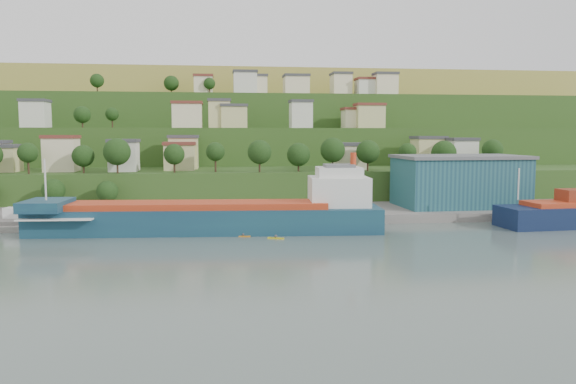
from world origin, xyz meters
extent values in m
plane|color=#4B5B55|center=(0.00, 0.00, 0.00)|extent=(500.00, 500.00, 0.00)
cube|color=slate|center=(20.00, 28.00, 0.00)|extent=(220.00, 26.00, 4.00)
cube|color=slate|center=(-55.00, 22.00, 0.00)|extent=(40.00, 18.00, 2.40)
cube|color=#284719|center=(0.00, 56.00, 0.00)|extent=(260.00, 32.00, 20.00)
cube|color=#284719|center=(0.00, 86.00, 0.00)|extent=(280.00, 32.00, 44.00)
cube|color=#284719|center=(0.00, 116.00, 0.00)|extent=(300.00, 32.00, 70.00)
cube|color=olive|center=(0.00, 190.00, 0.00)|extent=(360.00, 120.00, 96.00)
cube|color=#CDC485|center=(-66.02, 52.72, 13.22)|extent=(9.27, 7.74, 6.44)
cube|color=#3F3F44|center=(-66.02, 52.72, 16.89)|extent=(9.87, 8.34, 0.90)
cube|color=beige|center=(-50.06, 51.97, 14.45)|extent=(8.15, 7.62, 8.90)
cube|color=brown|center=(-50.06, 51.97, 19.35)|extent=(8.75, 8.22, 0.90)
cube|color=silver|center=(-33.58, 51.23, 13.92)|extent=(7.35, 7.94, 7.84)
cube|color=#3F3F44|center=(-33.58, 51.23, 18.29)|extent=(7.95, 8.54, 0.90)
cube|color=#CDC485|center=(-18.84, 54.57, 13.50)|extent=(8.26, 8.88, 7.00)
cube|color=brown|center=(-18.84, 54.57, 17.45)|extent=(8.86, 9.48, 0.90)
cube|color=#CDC485|center=(-18.17, 61.60, 14.46)|extent=(8.18, 8.78, 8.91)
cube|color=#3F3F44|center=(-18.17, 61.60, 19.36)|extent=(8.78, 9.38, 0.90)
cube|color=beige|center=(29.18, 52.02, 13.37)|extent=(8.74, 8.01, 6.73)
cube|color=#3F3F44|center=(29.18, 52.02, 17.18)|extent=(9.34, 8.61, 0.90)
cube|color=#CDC485|center=(56.28, 61.22, 14.29)|extent=(8.83, 8.10, 8.59)
cube|color=#3F3F44|center=(56.28, 61.22, 19.04)|extent=(9.43, 8.70, 0.90)
cube|color=silver|center=(64.05, 54.77, 14.06)|extent=(7.53, 7.68, 8.11)
cube|color=#3F3F44|center=(64.05, 54.77, 18.56)|extent=(8.13, 8.28, 0.90)
cube|color=silver|center=(-66.07, 84.10, 26.14)|extent=(7.67, 7.80, 8.28)
cube|color=#3F3F44|center=(-66.07, 84.10, 30.73)|extent=(8.27, 8.40, 0.90)
cube|color=beige|center=(-17.93, 80.77, 25.86)|extent=(9.35, 8.66, 7.72)
cube|color=brown|center=(-17.93, 80.77, 30.17)|extent=(9.95, 9.26, 0.90)
cube|color=#CDC485|center=(-7.59, 84.10, 26.40)|extent=(7.10, 7.85, 8.80)
cube|color=#3F3F44|center=(-7.59, 84.10, 31.25)|extent=(7.70, 8.45, 0.90)
cube|color=#CDC485|center=(-2.78, 82.98, 25.53)|extent=(8.48, 7.24, 7.06)
cube|color=#3F3F44|center=(-2.78, 82.98, 29.51)|extent=(9.08, 7.84, 0.90)
cube|color=silver|center=(19.83, 84.07, 26.33)|extent=(7.04, 7.93, 8.67)
cube|color=#3F3F44|center=(19.83, 84.07, 31.12)|extent=(7.64, 8.53, 0.90)
cube|color=beige|center=(40.53, 91.58, 25.29)|extent=(8.63, 7.53, 6.58)
cube|color=brown|center=(40.53, 91.58, 29.03)|extent=(9.23, 8.13, 0.90)
cube|color=#CDC485|center=(44.92, 88.46, 25.99)|extent=(9.71, 7.02, 7.98)
cube|color=brown|center=(44.92, 88.46, 30.43)|extent=(10.31, 7.62, 0.90)
cube|color=beige|center=(-13.43, 115.59, 38.46)|extent=(7.04, 7.44, 6.92)
cube|color=brown|center=(-13.43, 115.59, 42.37)|extent=(7.64, 8.04, 0.90)
cube|color=silver|center=(2.34, 110.23, 39.05)|extent=(8.68, 7.12, 8.10)
cube|color=#3F3F44|center=(2.34, 110.23, 43.55)|extent=(9.28, 7.72, 0.90)
cube|color=beige|center=(7.15, 112.93, 38.43)|extent=(7.02, 8.58, 6.86)
cube|color=#3F3F44|center=(7.15, 112.93, 42.31)|extent=(7.62, 9.18, 0.90)
cube|color=beige|center=(21.97, 110.88, 38.46)|extent=(9.30, 8.42, 6.91)
cube|color=#3F3F44|center=(21.97, 110.88, 42.36)|extent=(9.90, 9.02, 0.90)
cube|color=beige|center=(40.68, 116.15, 39.22)|extent=(7.27, 8.86, 8.45)
cube|color=#3F3F44|center=(40.68, 116.15, 43.90)|extent=(7.87, 9.46, 0.90)
cube|color=silver|center=(50.11, 112.86, 38.12)|extent=(7.63, 7.68, 6.25)
cube|color=brown|center=(50.11, 112.86, 41.70)|extent=(8.23, 8.28, 0.90)
cube|color=beige|center=(57.14, 110.49, 39.05)|extent=(8.53, 7.12, 8.10)
cube|color=#3F3F44|center=(57.14, 110.49, 43.55)|extent=(9.13, 7.72, 0.90)
cylinder|color=#382619|center=(-55.91, 43.32, 11.99)|extent=(0.50, 0.50, 3.98)
sphere|color=black|center=(-55.91, 43.32, 15.37)|extent=(5.06, 5.06, 5.06)
cylinder|color=#382619|center=(-42.73, 44.54, 11.44)|extent=(0.50, 0.50, 2.88)
sphere|color=black|center=(-42.73, 44.54, 14.43)|extent=(5.63, 5.63, 5.63)
cylinder|color=#382619|center=(-33.84, 42.33, 11.83)|extent=(0.50, 0.50, 3.65)
sphere|color=black|center=(-33.84, 42.33, 15.56)|extent=(6.92, 6.92, 6.92)
cylinder|color=#382619|center=(-19.56, 43.44, 11.66)|extent=(0.50, 0.50, 3.31)
sphere|color=black|center=(-19.56, 43.44, 14.81)|extent=(5.43, 5.43, 5.43)
cylinder|color=#382619|center=(-8.89, 44.49, 12.02)|extent=(0.50, 0.50, 4.05)
sphere|color=black|center=(-8.89, 44.49, 15.42)|extent=(5.00, 5.00, 5.00)
cylinder|color=#382619|center=(2.70, 42.42, 11.80)|extent=(0.50, 0.50, 3.59)
sphere|color=black|center=(2.70, 42.42, 15.34)|extent=(6.35, 6.35, 6.35)
cylinder|color=#382619|center=(13.34, 44.01, 11.41)|extent=(0.50, 0.50, 2.83)
sphere|color=black|center=(13.34, 44.01, 14.56)|extent=(6.30, 6.30, 6.30)
cylinder|color=#382619|center=(22.81, 44.61, 11.94)|extent=(0.50, 0.50, 3.87)
sphere|color=black|center=(22.81, 44.61, 15.72)|extent=(6.73, 6.73, 6.73)
cylinder|color=#382619|center=(32.36, 43.60, 11.77)|extent=(0.50, 0.50, 3.53)
sphere|color=black|center=(32.36, 43.60, 15.28)|extent=(6.35, 6.35, 6.35)
cylinder|color=#382619|center=(43.64, 43.80, 11.89)|extent=(0.50, 0.50, 3.79)
sphere|color=black|center=(43.64, 43.80, 15.14)|extent=(4.92, 4.92, 4.92)
cylinder|color=#382619|center=(54.90, 45.71, 11.39)|extent=(0.50, 0.50, 2.79)
sphere|color=black|center=(54.90, 45.71, 14.73)|extent=(7.05, 7.05, 7.05)
cylinder|color=#382619|center=(68.79, 44.68, 12.02)|extent=(0.50, 0.50, 4.04)
sphere|color=black|center=(68.79, 44.68, 15.65)|extent=(5.87, 5.87, 5.87)
cylinder|color=#382619|center=(-50.56, 79.32, 23.36)|extent=(0.50, 0.50, 2.72)
sphere|color=black|center=(-50.56, 79.32, 26.17)|extent=(5.27, 5.27, 5.27)
cylinder|color=#382619|center=(-43.33, 90.01, 23.75)|extent=(0.50, 0.50, 3.51)
sphere|color=black|center=(-43.33, 90.01, 26.72)|extent=(4.40, 4.40, 4.40)
cylinder|color=#382619|center=(-26.07, 121.99, 36.70)|extent=(0.50, 0.50, 3.39)
sphere|color=black|center=(-26.07, 121.99, 40.02)|extent=(5.91, 5.91, 5.91)
cylinder|color=#382619|center=(-52.65, 113.76, 36.76)|extent=(0.50, 0.50, 3.53)
sphere|color=black|center=(-52.65, 113.76, 39.93)|extent=(5.12, 5.12, 5.12)
cylinder|color=#382619|center=(-11.07, 111.52, 36.48)|extent=(0.50, 0.50, 2.95)
sphere|color=black|center=(-11.07, 111.52, 39.17)|extent=(4.41, 4.41, 4.41)
cube|color=#132D47|center=(-10.51, 9.06, 1.52)|extent=(71.50, 16.05, 7.09)
cube|color=#B63618|center=(-12.54, 9.06, 5.67)|extent=(53.17, 12.76, 1.22)
cube|color=#132D47|center=(-41.91, 9.06, 6.08)|extent=(8.86, 11.68, 2.03)
cube|color=silver|center=(16.83, 9.06, 8.10)|extent=(12.83, 10.95, 6.08)
cube|color=silver|center=(16.83, 9.06, 12.15)|extent=(9.66, 8.72, 2.03)
cube|color=#595B5E|center=(16.83, 9.06, 13.47)|extent=(6.49, 6.49, 0.61)
cylinder|color=#B63618|center=(19.87, 9.06, 14.69)|extent=(1.30, 1.30, 3.04)
cylinder|color=silver|center=(-41.91, 9.06, 11.14)|extent=(0.39, 0.39, 8.10)
cube|color=silver|center=(-38.87, 9.06, 3.85)|extent=(14.94, 12.41, 0.25)
cylinder|color=silver|center=(56.12, 7.77, 9.32)|extent=(0.33, 0.33, 6.87)
cube|color=#1C4354|center=(51.82, 28.19, 8.00)|extent=(30.41, 18.69, 12.00)
cube|color=#595B5E|center=(51.82, 28.19, 14.40)|extent=(31.43, 19.71, 0.80)
cube|color=white|center=(-50.64, 20.40, 2.74)|extent=(6.99, 3.90, 3.08)
cube|color=silver|center=(-48.95, 18.12, 1.57)|extent=(3.67, 1.39, 0.73)
cube|color=orange|center=(-3.48, 3.06, 0.11)|extent=(2.86, 1.21, 0.21)
sphere|color=#3F3F44|center=(-3.48, 3.06, 0.46)|extent=(0.49, 0.49, 0.49)
cube|color=gold|center=(2.64, 0.10, 0.12)|extent=(3.17, 1.82, 0.24)
sphere|color=#3F3F44|center=(2.64, 0.10, 0.52)|extent=(0.56, 0.56, 0.56)
camera|label=1|loc=(-8.19, -105.61, 19.97)|focal=35.00mm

